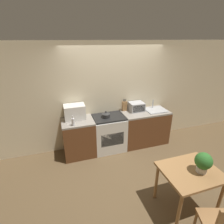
{
  "coord_description": "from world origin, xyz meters",
  "views": [
    {
      "loc": [
        -1.34,
        -2.92,
        2.63
      ],
      "look_at": [
        -0.19,
        0.65,
        1.05
      ],
      "focal_mm": 28.0,
      "sensor_mm": 36.0,
      "label": 1
    }
  ],
  "objects_px": {
    "toaster_oven": "(136,107)",
    "kettle": "(106,115)",
    "bottle": "(73,122)",
    "stove_range": "(109,133)",
    "dining_table": "(190,176)",
    "microwave": "(75,112)"
  },
  "relations": [
    {
      "from": "kettle",
      "to": "dining_table",
      "type": "distance_m",
      "value": 2.16
    },
    {
      "from": "stove_range",
      "to": "bottle",
      "type": "distance_m",
      "value": 1.04
    },
    {
      "from": "stove_range",
      "to": "microwave",
      "type": "height_order",
      "value": "microwave"
    },
    {
      "from": "bottle",
      "to": "dining_table",
      "type": "distance_m",
      "value": 2.42
    },
    {
      "from": "microwave",
      "to": "toaster_oven",
      "type": "height_order",
      "value": "microwave"
    },
    {
      "from": "kettle",
      "to": "dining_table",
      "type": "relative_size",
      "value": 0.22
    },
    {
      "from": "kettle",
      "to": "bottle",
      "type": "relative_size",
      "value": 0.86
    },
    {
      "from": "stove_range",
      "to": "kettle",
      "type": "xyz_separation_m",
      "value": [
        -0.08,
        -0.03,
        0.52
      ]
    },
    {
      "from": "dining_table",
      "to": "stove_range",
      "type": "bearing_deg",
      "value": 109.64
    },
    {
      "from": "microwave",
      "to": "toaster_oven",
      "type": "distance_m",
      "value": 1.57
    },
    {
      "from": "kettle",
      "to": "dining_table",
      "type": "height_order",
      "value": "kettle"
    },
    {
      "from": "stove_range",
      "to": "kettle",
      "type": "distance_m",
      "value": 0.52
    },
    {
      "from": "kettle",
      "to": "bottle",
      "type": "distance_m",
      "value": 0.81
    },
    {
      "from": "toaster_oven",
      "to": "stove_range",
      "type": "bearing_deg",
      "value": -170.44
    },
    {
      "from": "stove_range",
      "to": "bottle",
      "type": "relative_size",
      "value": 3.93
    },
    {
      "from": "stove_range",
      "to": "bottle",
      "type": "xyz_separation_m",
      "value": [
        -0.86,
        -0.21,
        0.54
      ]
    },
    {
      "from": "bottle",
      "to": "toaster_oven",
      "type": "bearing_deg",
      "value": 11.86
    },
    {
      "from": "kettle",
      "to": "toaster_oven",
      "type": "distance_m",
      "value": 0.88
    },
    {
      "from": "toaster_oven",
      "to": "bottle",
      "type": "bearing_deg",
      "value": -168.14
    },
    {
      "from": "stove_range",
      "to": "microwave",
      "type": "bearing_deg",
      "value": 171.05
    },
    {
      "from": "toaster_oven",
      "to": "kettle",
      "type": "bearing_deg",
      "value": -169.57
    },
    {
      "from": "kettle",
      "to": "microwave",
      "type": "relative_size",
      "value": 0.41
    }
  ]
}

